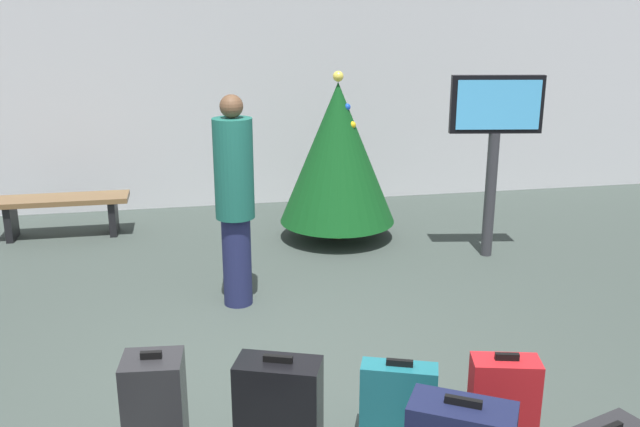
% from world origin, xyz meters
% --- Properties ---
extents(ground_plane, '(16.00, 16.00, 0.00)m').
position_xyz_m(ground_plane, '(0.00, 0.00, 0.00)').
color(ground_plane, '#38423D').
extents(back_wall, '(16.00, 0.20, 3.59)m').
position_xyz_m(back_wall, '(0.00, 4.98, 1.79)').
color(back_wall, silver).
rests_on(back_wall, ground_plane).
extents(holiday_tree, '(1.33, 1.33, 1.94)m').
position_xyz_m(holiday_tree, '(1.12, 3.19, 1.02)').
color(holiday_tree, '#4C3319').
rests_on(holiday_tree, ground_plane).
extents(flight_info_kiosk, '(0.96, 0.24, 1.95)m').
position_xyz_m(flight_info_kiosk, '(2.60, 2.30, 1.38)').
color(flight_info_kiosk, '#333338').
rests_on(flight_info_kiosk, ground_plane).
extents(waiting_bench, '(1.54, 0.44, 0.48)m').
position_xyz_m(waiting_bench, '(-2.06, 3.86, 0.36)').
color(waiting_bench, brown).
rests_on(waiting_bench, ground_plane).
extents(traveller_0, '(0.47, 0.47, 1.91)m').
position_xyz_m(traveller_0, '(-0.17, 1.51, 1.01)').
color(traveller_0, '#1E234C').
rests_on(traveller_0, ground_plane).
extents(suitcase_1, '(0.35, 0.30, 0.84)m').
position_xyz_m(suitcase_1, '(-0.79, -0.93, 0.40)').
color(suitcase_1, '#232326').
rests_on(suitcase_1, ground_plane).
extents(suitcase_2, '(0.42, 0.28, 0.73)m').
position_xyz_m(suitcase_2, '(1.16, -1.11, 0.34)').
color(suitcase_2, '#B2191E').
rests_on(suitcase_2, ground_plane).
extents(suitcase_3, '(0.55, 0.41, 0.67)m').
position_xyz_m(suitcase_3, '(-0.10, -0.80, 0.32)').
color(suitcase_3, black).
rests_on(suitcase_3, ground_plane).
extents(suitcase_8, '(0.49, 0.31, 0.57)m').
position_xyz_m(suitcase_8, '(0.64, -0.79, 0.27)').
color(suitcase_8, '#19606B').
rests_on(suitcase_8, ground_plane).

